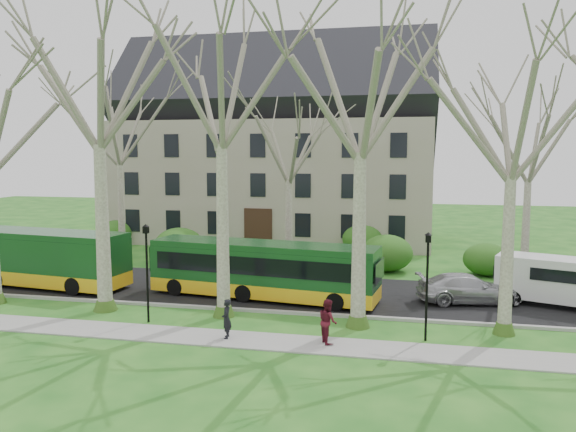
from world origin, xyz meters
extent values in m
plane|color=#1C5D1A|center=(0.00, 0.00, 0.00)|extent=(120.00, 120.00, 0.00)
cube|color=gray|center=(0.00, -2.50, 0.03)|extent=(70.00, 2.00, 0.06)
cube|color=black|center=(0.00, 5.50, 0.03)|extent=(80.00, 8.00, 0.06)
cube|color=#A5A39E|center=(0.00, 1.50, 0.07)|extent=(80.00, 0.25, 0.14)
cube|color=gray|center=(-6.00, 24.00, 5.00)|extent=(26.00, 12.00, 10.00)
cylinder|color=black|center=(-6.00, -1.00, 2.00)|extent=(0.10, 0.10, 4.00)
cube|color=black|center=(-6.00, -1.00, 4.15)|extent=(0.22, 0.22, 0.30)
cylinder|color=black|center=(6.00, -1.00, 2.00)|extent=(0.10, 0.10, 4.00)
cube|color=black|center=(6.00, -1.00, 4.15)|extent=(0.22, 0.22, 0.30)
ellipsoid|color=#235E1A|center=(-16.00, 12.00, 1.00)|extent=(2.60, 2.60, 2.00)
ellipsoid|color=#235E1A|center=(-10.00, 12.00, 1.00)|extent=(2.60, 2.60, 2.00)
ellipsoid|color=#235E1A|center=(4.00, 12.00, 1.00)|extent=(2.60, 2.60, 2.00)
ellipsoid|color=#235E1A|center=(10.00, 12.00, 1.00)|extent=(2.60, 2.60, 2.00)
ellipsoid|color=#235E1A|center=(-18.00, 18.00, 1.00)|extent=(2.60, 2.60, 2.00)
ellipsoid|color=#235E1A|center=(2.00, 18.00, 1.00)|extent=(2.60, 2.60, 2.00)
imported|color=#AAAAAF|center=(8.22, 5.09, 0.78)|extent=(5.25, 2.98, 1.43)
imported|color=black|center=(-1.86, -2.49, 0.86)|extent=(0.50, 0.65, 1.60)
imported|color=#52121F|center=(2.21, -2.21, 0.93)|extent=(0.98, 1.06, 1.75)
camera|label=1|loc=(5.10, -23.47, 7.56)|focal=35.00mm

